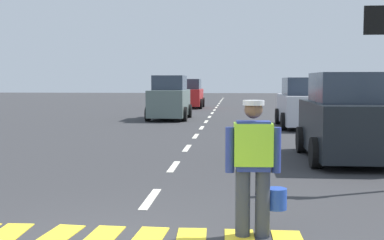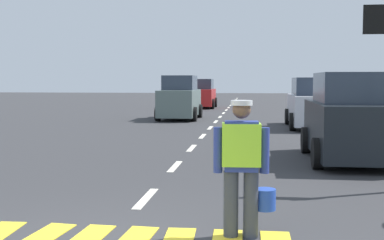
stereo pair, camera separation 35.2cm
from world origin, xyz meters
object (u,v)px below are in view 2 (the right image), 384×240
object	(u,v)px
car_parked_far	(313,104)
car_oncoming_third	(202,95)
road_worker	(243,162)
car_oncoming_second	(180,99)
car_parked_curbside	(352,120)

from	to	relation	value
car_parked_far	car_oncoming_third	xyz separation A→B (m)	(-5.90, 13.67, -0.01)
road_worker	car_oncoming_second	distance (m)	18.42
road_worker	car_parked_curbside	distance (m)	6.54
road_worker	car_parked_far	bearing A→B (deg)	80.18
car_parked_curbside	car_parked_far	bearing A→B (deg)	89.50
car_parked_far	car_parked_curbside	bearing A→B (deg)	-90.50
car_oncoming_second	car_parked_far	world-z (taller)	car_oncoming_second
car_parked_far	road_worker	bearing A→B (deg)	-99.82
road_worker	car_oncoming_second	world-z (taller)	car_oncoming_second
car_oncoming_second	car_parked_far	size ratio (longest dim) A/B	0.88
road_worker	car_oncoming_third	world-z (taller)	car_oncoming_third
car_parked_far	car_parked_curbside	distance (m)	8.41
car_parked_curbside	road_worker	bearing A→B (deg)	-111.84
road_worker	car_oncoming_second	bearing A→B (deg)	100.81
road_worker	car_oncoming_second	xyz separation A→B (m)	(-3.46, 18.10, 0.06)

